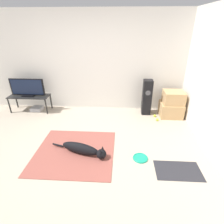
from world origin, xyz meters
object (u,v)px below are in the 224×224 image
at_px(cardboard_box_upper, 174,97).
at_px(frisbee, 140,158).
at_px(game_console, 37,108).
at_px(tv_stand, 29,98).
at_px(tv, 27,88).
at_px(cardboard_box_lower, 171,110).
at_px(tennis_ball_by_boxes, 157,120).
at_px(dog, 84,149).
at_px(tennis_ball_near_speaker, 155,116).
at_px(floor_speaker, 147,97).

bearing_deg(cardboard_box_upper, frisbee, -118.81).
bearing_deg(game_console, tv_stand, -166.55).
bearing_deg(tv, cardboard_box_upper, -1.57).
height_order(cardboard_box_lower, cardboard_box_upper, cardboard_box_upper).
bearing_deg(cardboard_box_lower, tennis_ball_by_boxes, -141.92).
height_order(dog, game_console, dog).
xyz_separation_m(tv, tennis_ball_by_boxes, (3.44, -0.41, -0.64)).
height_order(dog, tv_stand, tv_stand).
bearing_deg(tv_stand, game_console, 13.45).
distance_m(cardboard_box_upper, tennis_ball_near_speaker, 0.66).
bearing_deg(game_console, tennis_ball_by_boxes, -7.50).
height_order(floor_speaker, tv_stand, floor_speaker).
height_order(cardboard_box_lower, game_console, cardboard_box_lower).
relative_size(tv_stand, game_console, 3.65).
distance_m(tv, tennis_ball_near_speaker, 3.47).
distance_m(dog, cardboard_box_upper, 2.63).
bearing_deg(cardboard_box_lower, cardboard_box_upper, -2.12).
height_order(frisbee, cardboard_box_upper, cardboard_box_upper).
bearing_deg(dog, tv, 136.18).
bearing_deg(tennis_ball_near_speaker, cardboard_box_lower, 11.74).
distance_m(cardboard_box_lower, floor_speaker, 0.70).
bearing_deg(tennis_ball_by_boxes, dog, -139.23).
height_order(tv_stand, game_console, tv_stand).
relative_size(floor_speaker, tv, 1.03).
relative_size(frisbee, floor_speaker, 0.29).
relative_size(tennis_ball_by_boxes, game_console, 0.22).
relative_size(dog, floor_speaker, 1.17).
height_order(floor_speaker, tennis_ball_near_speaker, floor_speaker).
xyz_separation_m(cardboard_box_upper, game_console, (-3.71, 0.13, -0.48)).
distance_m(cardboard_box_lower, tennis_ball_near_speaker, 0.45).
xyz_separation_m(frisbee, tennis_ball_near_speaker, (0.52, 1.64, 0.02)).
height_order(tv_stand, tennis_ball_near_speaker, tv_stand).
bearing_deg(floor_speaker, tv_stand, -179.86).
bearing_deg(cardboard_box_upper, dog, -140.03).
xyz_separation_m(tv_stand, tennis_ball_by_boxes, (3.44, -0.40, -0.36)).
bearing_deg(floor_speaker, tennis_ball_near_speaker, -41.67).
xyz_separation_m(cardboard_box_upper, tennis_ball_near_speaker, (-0.43, -0.09, -0.49)).
relative_size(dog, game_console, 3.72).
bearing_deg(tennis_ball_near_speaker, floor_speaker, 138.33).
bearing_deg(cardboard_box_upper, cardboard_box_lower, 177.88).
xyz_separation_m(frisbee, tv, (-2.89, 1.83, 0.66)).
xyz_separation_m(floor_speaker, tennis_ball_near_speaker, (0.22, -0.20, -0.44)).
distance_m(frisbee, cardboard_box_lower, 1.97).
xyz_separation_m(tv, tennis_ball_near_speaker, (3.41, -0.19, -0.64)).
relative_size(floor_speaker, tv_stand, 0.87).
xyz_separation_m(cardboard_box_lower, tennis_ball_by_boxes, (-0.39, -0.30, -0.15)).
bearing_deg(tv_stand, tennis_ball_near_speaker, -3.16).
distance_m(frisbee, game_console, 3.33).
bearing_deg(tv, cardboard_box_lower, -1.57).
distance_m(dog, tv, 2.63).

